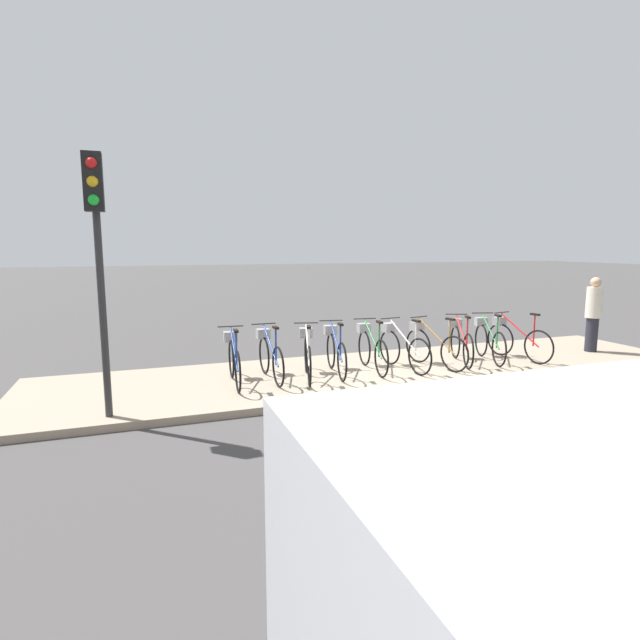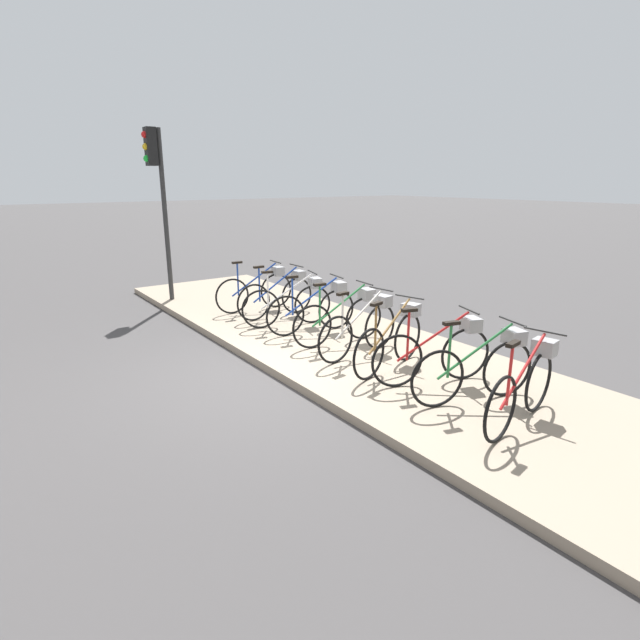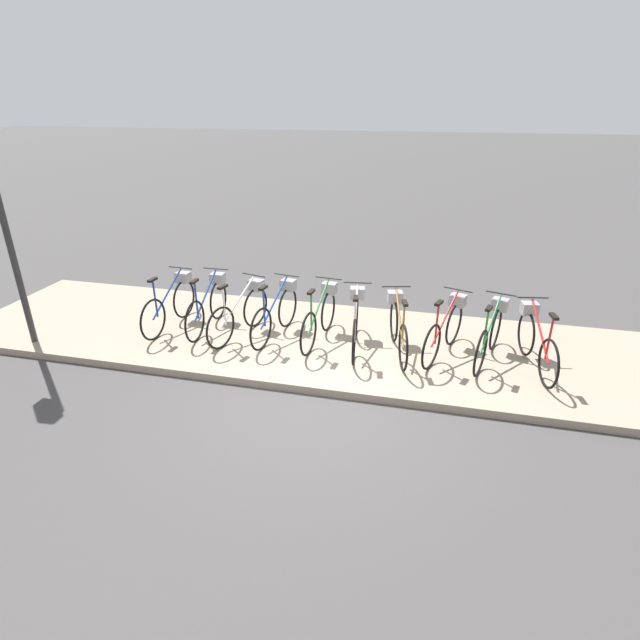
{
  "view_description": "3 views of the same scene",
  "coord_description": "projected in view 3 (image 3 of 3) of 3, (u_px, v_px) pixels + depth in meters",
  "views": [
    {
      "loc": [
        -4.39,
        -7.06,
        2.52
      ],
      "look_at": [
        -1.47,
        1.16,
        1.21
      ],
      "focal_mm": 28.0,
      "sensor_mm": 36.0,
      "label": 1
    },
    {
      "loc": [
        5.77,
        -3.3,
        2.68
      ],
      "look_at": [
        -0.19,
        1.0,
        0.61
      ],
      "focal_mm": 28.0,
      "sensor_mm": 36.0,
      "label": 2
    },
    {
      "loc": [
        1.46,
        -5.81,
        3.85
      ],
      "look_at": [
        -0.15,
        0.89,
        0.76
      ],
      "focal_mm": 28.0,
      "sensor_mm": 36.0,
      "label": 3
    }
  ],
  "objects": [
    {
      "name": "parked_bicycle_4",
      "position": [
        321.0,
        314.0,
        8.23
      ],
      "size": [
        0.46,
        1.67,
        1.03
      ],
      "color": "black",
      "rests_on": "sidewalk"
    },
    {
      "name": "sidewalk",
      "position": [
        337.0,
        344.0,
        8.39
      ],
      "size": [
        13.2,
        3.09,
        0.12
      ],
      "color": "gray",
      "rests_on": "ground_plane"
    },
    {
      "name": "parked_bicycle_8",
      "position": [
        491.0,
        332.0,
        7.61
      ],
      "size": [
        0.62,
        1.62,
        1.03
      ],
      "color": "black",
      "rests_on": "sidewalk"
    },
    {
      "name": "parked_bicycle_5",
      "position": [
        356.0,
        321.0,
        8.01
      ],
      "size": [
        0.46,
        1.67,
        1.03
      ],
      "color": "black",
      "rests_on": "sidewalk"
    },
    {
      "name": "ground_plane",
      "position": [
        315.0,
        395.0,
        7.04
      ],
      "size": [
        120.0,
        120.0,
        0.0
      ],
      "primitive_type": "plane",
      "color": "#423F3F"
    },
    {
      "name": "parked_bicycle_9",
      "position": [
        536.0,
        339.0,
        7.4
      ],
      "size": [
        0.48,
        1.66,
        1.03
      ],
      "color": "black",
      "rests_on": "sidewalk"
    },
    {
      "name": "parked_bicycle_3",
      "position": [
        277.0,
        311.0,
        8.38
      ],
      "size": [
        0.46,
        1.66,
        1.03
      ],
      "color": "black",
      "rests_on": "sidewalk"
    },
    {
      "name": "parked_bicycle_1",
      "position": [
        209.0,
        303.0,
        8.68
      ],
      "size": [
        0.46,
        1.68,
        1.03
      ],
      "color": "black",
      "rests_on": "sidewalk"
    },
    {
      "name": "parked_bicycle_0",
      "position": [
        172.0,
        302.0,
        8.74
      ],
      "size": [
        0.46,
        1.68,
        1.03
      ],
      "color": "black",
      "rests_on": "sidewalk"
    },
    {
      "name": "parked_bicycle_2",
      "position": [
        242.0,
        310.0,
        8.41
      ],
      "size": [
        0.58,
        1.63,
        1.03
      ],
      "color": "black",
      "rests_on": "sidewalk"
    },
    {
      "name": "parked_bicycle_6",
      "position": [
        398.0,
        325.0,
        7.84
      ],
      "size": [
        0.56,
        1.64,
        1.03
      ],
      "color": "black",
      "rests_on": "sidewalk"
    },
    {
      "name": "parked_bicycle_7",
      "position": [
        446.0,
        327.0,
        7.77
      ],
      "size": [
        0.69,
        1.59,
        1.03
      ],
      "color": "black",
      "rests_on": "sidewalk"
    }
  ]
}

